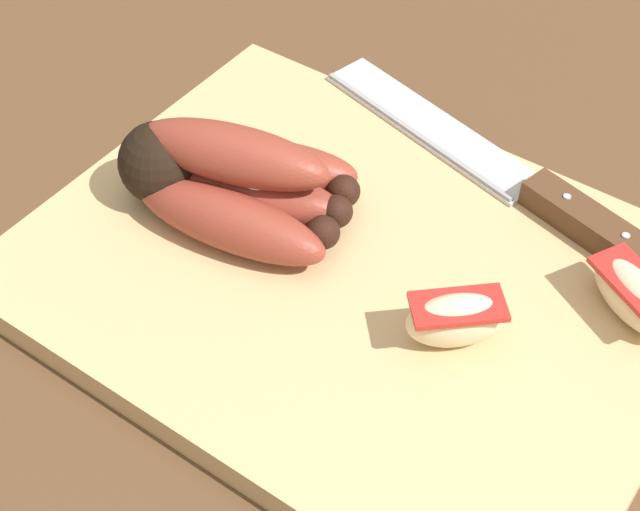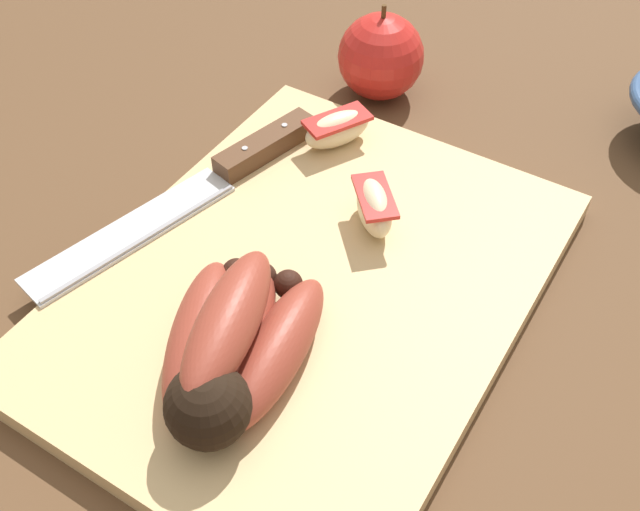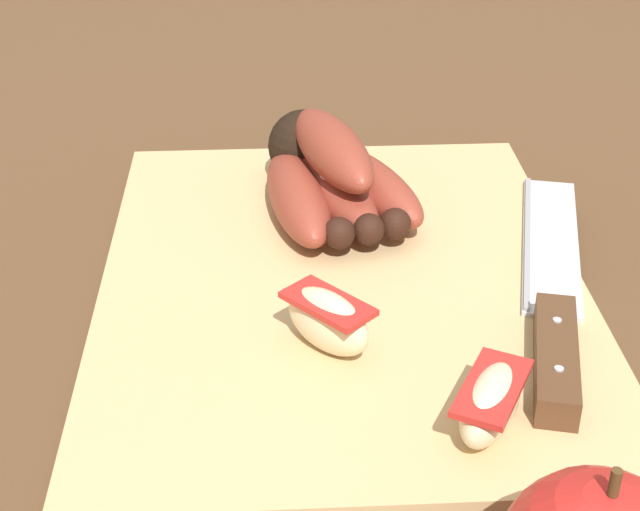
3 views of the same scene
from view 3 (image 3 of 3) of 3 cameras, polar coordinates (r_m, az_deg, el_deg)
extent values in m
plane|color=brown|center=(0.63, 1.26, -2.82)|extent=(6.00, 6.00, 0.00)
cube|color=tan|center=(0.62, 0.89, -1.96)|extent=(0.40, 0.30, 0.02)
sphere|color=black|center=(0.72, -0.92, 6.40)|extent=(0.05, 0.05, 0.05)
ellipsoid|color=brown|center=(0.67, -1.29, 3.43)|extent=(0.13, 0.06, 0.04)
sphere|color=black|center=(0.63, 1.56, 1.33)|extent=(0.02, 0.02, 0.02)
ellipsoid|color=brown|center=(0.68, 0.77, 3.81)|extent=(0.14, 0.08, 0.04)
sphere|color=black|center=(0.63, 2.86, 1.53)|extent=(0.02, 0.02, 0.02)
ellipsoid|color=brown|center=(0.69, 2.78, 4.17)|extent=(0.13, 0.09, 0.04)
sphere|color=black|center=(0.64, 4.39, 1.86)|extent=(0.02, 0.02, 0.02)
ellipsoid|color=brown|center=(0.67, 0.57, 6.21)|extent=(0.13, 0.07, 0.04)
cylinder|color=white|center=(0.66, 1.22, 4.75)|extent=(0.02, 0.02, 0.00)
cube|color=silver|center=(0.67, 13.26, 0.73)|extent=(0.18, 0.08, 0.00)
cube|color=#99999E|center=(0.66, 11.98, 1.05)|extent=(0.17, 0.05, 0.00)
cube|color=#51331E|center=(0.54, 13.56, -5.81)|extent=(0.10, 0.05, 0.02)
cylinder|color=#B2B2B7|center=(0.52, 13.73, -6.41)|extent=(0.01, 0.01, 0.00)
cylinder|color=#B2B2B7|center=(0.56, 13.63, -3.67)|extent=(0.01, 0.01, 0.00)
ellipsoid|color=beige|center=(0.54, 0.46, -3.85)|extent=(0.06, 0.06, 0.04)
cube|color=red|center=(0.54, 0.47, -2.81)|extent=(0.06, 0.05, 0.00)
ellipsoid|color=beige|center=(0.50, 9.89, -8.49)|extent=(0.07, 0.05, 0.03)
cube|color=red|center=(0.49, 10.00, -7.59)|extent=(0.06, 0.05, 0.00)
cylinder|color=#4C3319|center=(0.39, 16.78, -12.53)|extent=(0.00, 0.00, 0.01)
camera|label=1|loc=(0.44, -58.61, 33.53)|focal=55.23mm
camera|label=2|loc=(0.85, -17.38, 36.01)|focal=42.70mm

